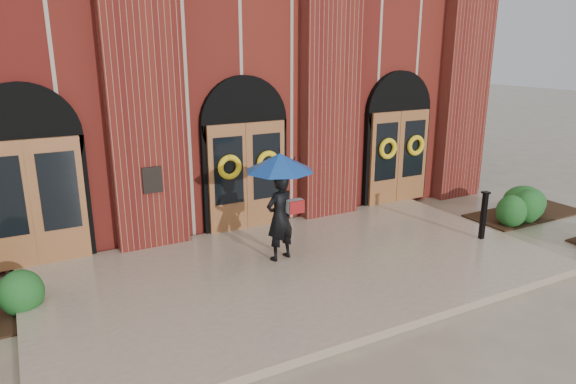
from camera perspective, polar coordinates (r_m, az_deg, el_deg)
ground at (r=10.14m, az=1.96°, el=-9.30°), size 90.00×90.00×0.00m
landing at (r=10.23m, az=1.54°, el=-8.61°), size 10.00×5.30×0.15m
church_building at (r=17.34m, az=-13.10°, el=12.85°), size 16.20×12.53×7.00m
man_with_umbrella at (r=10.03m, az=-0.90°, el=0.65°), size 1.64×1.64×2.19m
metal_post at (r=12.19m, az=20.91°, el=-2.32°), size 0.16×0.16×1.09m
hedge_wall_right at (r=14.94m, az=24.98°, el=-0.89°), size 2.95×1.18×0.76m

